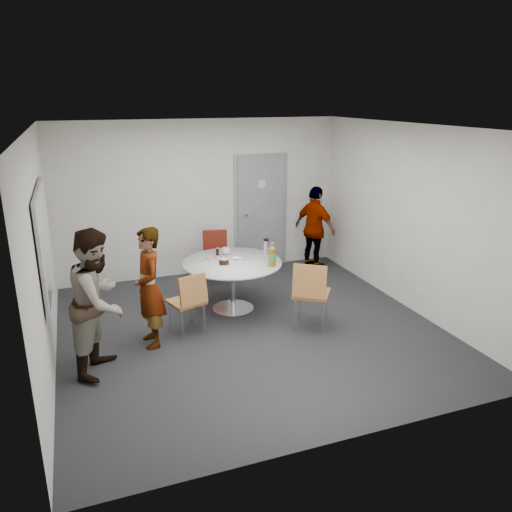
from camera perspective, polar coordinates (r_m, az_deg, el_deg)
name	(u,v)px	position (r m, az deg, el deg)	size (l,w,h in m)	color
floor	(250,329)	(6.95, -0.71, -8.32)	(5.00, 5.00, 0.00)	#242428
ceiling	(249,127)	(6.24, -0.80, 14.52)	(5.00, 5.00, 0.00)	silver
wall_back	(202,199)	(8.80, -6.25, 6.54)	(5.00, 5.00, 0.00)	silver
wall_left	(41,255)	(6.13, -23.34, 0.13)	(5.00, 5.00, 0.00)	silver
wall_right	(411,219)	(7.64, 17.25, 4.10)	(5.00, 5.00, 0.00)	silver
wall_front	(348,308)	(4.32, 10.48, -5.87)	(5.00, 5.00, 0.00)	silver
door	(261,212)	(9.17, 0.55, 5.04)	(1.02, 0.17, 2.12)	slate
whiteboard	(44,241)	(6.30, -23.03, 1.55)	(0.04, 1.90, 1.25)	gray
table	(235,268)	(7.31, -2.42, -1.37)	(1.45, 1.45, 1.10)	silver
chair_near_left	(189,298)	(6.64, -7.63, -4.76)	(0.52, 0.55, 0.87)	olive
chair_near_right	(311,289)	(6.72, 6.26, -3.79)	(0.66, 0.67, 0.97)	olive
chair_far	(215,251)	(8.46, -4.65, 0.55)	(0.52, 0.55, 0.90)	maroon
person_main	(149,288)	(6.39, -12.12, -3.58)	(0.56, 0.37, 1.55)	#A5C6EA
person_left	(98,301)	(5.93, -17.57, -4.97)	(0.83, 0.64, 1.70)	white
person_right	(315,229)	(9.10, 6.76, 3.13)	(0.90, 0.37, 1.54)	black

